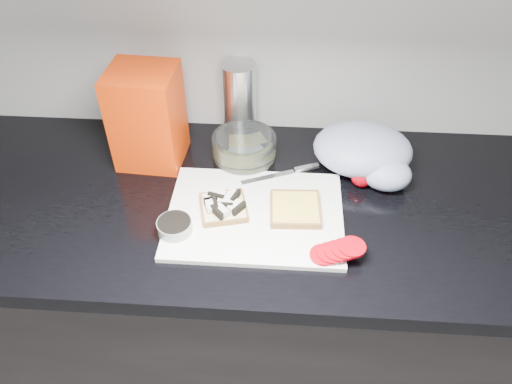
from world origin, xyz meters
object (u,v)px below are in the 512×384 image
(cutting_board, at_px, (255,215))
(bread_bag, at_px, (147,117))
(glass_bowl, at_px, (244,149))
(steel_canister, at_px, (239,101))

(cutting_board, xyz_separation_m, bread_bag, (-0.28, 0.20, 0.12))
(cutting_board, distance_m, bread_bag, 0.37)
(cutting_board, height_order, bread_bag, bread_bag)
(cutting_board, bearing_deg, glass_bowl, 101.45)
(cutting_board, relative_size, bread_bag, 1.59)
(cutting_board, xyz_separation_m, steel_canister, (-0.06, 0.32, 0.10))
(bread_bag, relative_size, steel_canister, 1.18)
(glass_bowl, bearing_deg, bread_bag, -178.16)
(glass_bowl, xyz_separation_m, steel_canister, (-0.02, 0.11, 0.07))
(glass_bowl, distance_m, bread_bag, 0.25)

